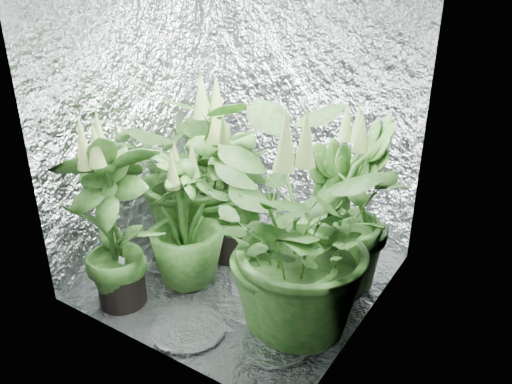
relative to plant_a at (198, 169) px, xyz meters
The scene contains 10 objects.
ground 0.76m from the plant_a, 19.68° to the right, with size 1.60×1.60×0.00m, color silver.
walls 0.66m from the plant_a, 19.68° to the right, with size 1.62×1.62×2.00m.
plant_a is the anchor object (origin of this frame).
plant_b 0.28m from the plant_a, ahead, with size 0.65×0.65×1.02m.
plant_c 1.05m from the plant_a, ahead, with size 0.61×0.61×1.14m.
plant_d 0.49m from the plant_a, 61.39° to the right, with size 0.65×0.65×0.92m.
plant_e 1.09m from the plant_a, 25.84° to the right, with size 1.09×1.09×1.23m.
plant_f 0.77m from the plant_a, 87.50° to the right, with size 0.77×0.77×1.13m.
circulation_fan 1.15m from the plant_a, ahead, with size 0.16×0.34×0.39m.
plant_label 0.85m from the plant_a, 83.51° to the right, with size 0.04×0.01×0.07m, color white.
Camera 1 is at (1.52, -2.20, 1.79)m, focal length 35.00 mm.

